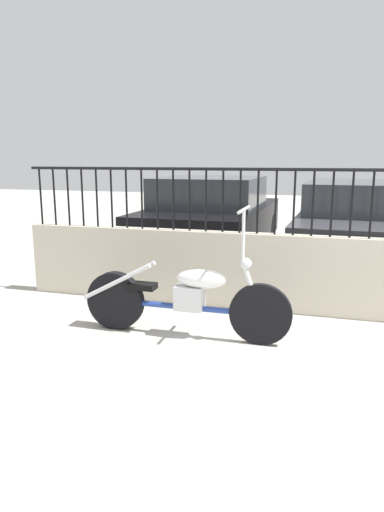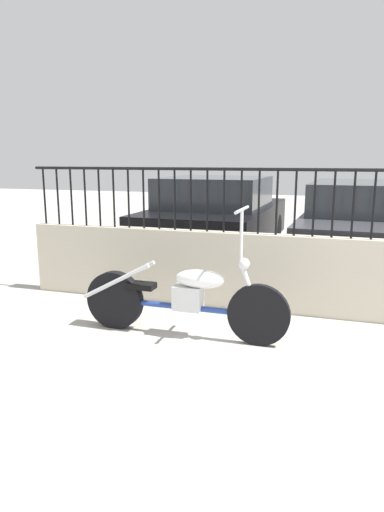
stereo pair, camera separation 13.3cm
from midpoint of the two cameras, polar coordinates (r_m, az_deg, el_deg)
low_wall at (r=5.29m, az=21.29°, el=-2.76°), size 8.39×0.18×0.89m
fence_railing at (r=5.15m, az=22.10°, el=7.50°), size 8.39×0.04×0.74m
motorcycle_blue at (r=4.51m, az=-2.83°, el=-5.21°), size 2.11×0.52×1.30m
car_black at (r=8.21m, az=2.04°, el=4.93°), size 1.96×3.99×1.41m
car_dark_grey at (r=7.70m, az=19.46°, el=3.73°), size 1.91×4.61×1.39m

